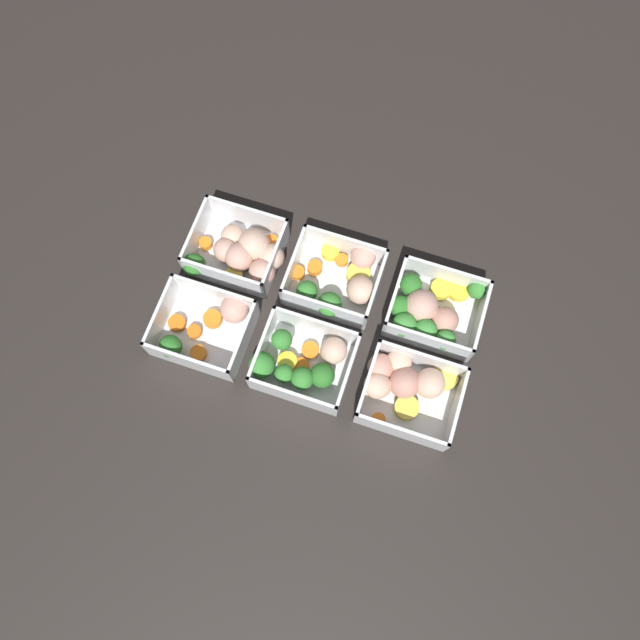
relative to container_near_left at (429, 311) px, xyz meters
name	(u,v)px	position (x,y,z in m)	size (l,w,h in m)	color
ground_plane	(320,324)	(0.15, 0.07, -0.03)	(4.00, 4.00, 0.00)	#282321
container_near_left	(429,311)	(0.00, 0.00, 0.00)	(0.14, 0.13, 0.06)	white
container_near_center	(340,281)	(0.14, -0.01, 0.00)	(0.15, 0.14, 0.06)	white
container_near_right	(242,253)	(0.31, 0.00, 0.00)	(0.15, 0.13, 0.06)	white
container_far_left	(405,385)	(0.00, 0.12, 0.00)	(0.15, 0.13, 0.06)	white
container_far_center	(302,363)	(0.16, 0.14, 0.00)	(0.15, 0.12, 0.06)	white
container_far_right	(206,327)	(0.31, 0.13, 0.00)	(0.14, 0.13, 0.06)	white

